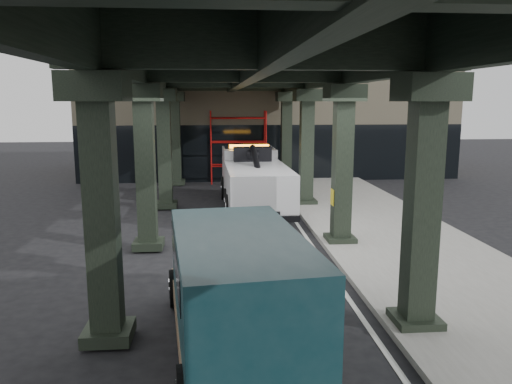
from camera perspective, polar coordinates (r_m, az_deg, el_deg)
name	(u,v)px	position (r m, az deg, el deg)	size (l,w,h in m)	color
ground	(265,268)	(13.85, 1.05, -8.64)	(90.00, 90.00, 0.00)	black
sidewalk	(398,241)	(16.73, 15.91, -5.43)	(5.00, 40.00, 0.15)	gray
lane_stripe	(312,245)	(15.98, 6.41, -6.08)	(0.12, 38.00, 0.01)	silver
viaduct	(245,68)	(15.09, -1.24, 13.97)	(7.40, 32.00, 6.40)	black
building	(264,109)	(33.20, 0.95, 9.45)	(22.00, 10.00, 8.00)	#C6B793
scaffolding	(238,145)	(27.81, -2.06, 5.38)	(3.08, 0.88, 4.00)	#AF0F0E
tow_truck	(253,178)	(20.85, -0.32, 1.57)	(2.66, 8.39, 2.73)	black
towed_van	(236,288)	(9.01, -2.32, -10.92)	(2.79, 5.86, 2.30)	#10333A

